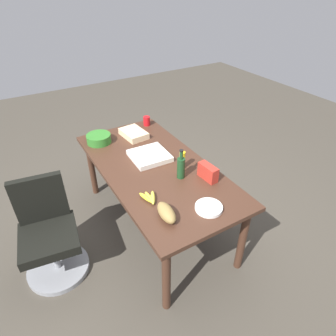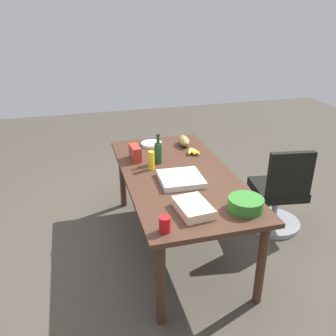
{
  "view_description": "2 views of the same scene",
  "coord_description": "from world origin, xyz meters",
  "px_view_note": "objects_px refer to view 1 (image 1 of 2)",
  "views": [
    {
      "loc": [
        -2.07,
        1.09,
        2.35
      ],
      "look_at": [
        -0.12,
        -0.08,
        0.79
      ],
      "focal_mm": 31.17,
      "sensor_mm": 36.0,
      "label": 1
    },
    {
      "loc": [
        2.79,
        -0.86,
        2.16
      ],
      "look_at": [
        -0.06,
        -0.08,
        0.81
      ],
      "focal_mm": 38.44,
      "sensor_mm": 36.0,
      "label": 2
    }
  ],
  "objects_px": {
    "banana_bunch": "(150,198)",
    "mustard_bottle": "(182,160)",
    "office_chair": "(50,239)",
    "salad_bowl": "(99,139)",
    "pizza_box": "(150,156)",
    "bread_loaf": "(166,213)",
    "paper_plate_stack": "(209,208)",
    "sheet_cake": "(134,134)",
    "red_solo_cup": "(147,121)",
    "chip_bag_red": "(208,172)",
    "conference_table": "(155,173)",
    "wine_bottle": "(181,167)"
  },
  "relations": [
    {
      "from": "banana_bunch",
      "to": "mustard_bottle",
      "type": "distance_m",
      "value": 0.56
    },
    {
      "from": "office_chair",
      "to": "mustard_bottle",
      "type": "relative_size",
      "value": 5.29
    },
    {
      "from": "salad_bowl",
      "to": "pizza_box",
      "type": "relative_size",
      "value": 0.73
    },
    {
      "from": "bread_loaf",
      "to": "paper_plate_stack",
      "type": "bearing_deg",
      "value": -105.31
    },
    {
      "from": "office_chair",
      "to": "paper_plate_stack",
      "type": "bearing_deg",
      "value": -123.07
    },
    {
      "from": "paper_plate_stack",
      "to": "sheet_cake",
      "type": "relative_size",
      "value": 0.69
    },
    {
      "from": "pizza_box",
      "to": "office_chair",
      "type": "bearing_deg",
      "value": 100.69
    },
    {
      "from": "sheet_cake",
      "to": "mustard_bottle",
      "type": "relative_size",
      "value": 1.83
    },
    {
      "from": "paper_plate_stack",
      "to": "salad_bowl",
      "type": "xyz_separation_m",
      "value": [
        1.48,
        0.37,
        0.03
      ]
    },
    {
      "from": "banana_bunch",
      "to": "red_solo_cup",
      "type": "relative_size",
      "value": 1.78
    },
    {
      "from": "office_chair",
      "to": "chip_bag_red",
      "type": "height_order",
      "value": "office_chair"
    },
    {
      "from": "chip_bag_red",
      "to": "red_solo_cup",
      "type": "distance_m",
      "value": 1.26
    },
    {
      "from": "conference_table",
      "to": "mustard_bottle",
      "type": "distance_m",
      "value": 0.31
    },
    {
      "from": "salad_bowl",
      "to": "chip_bag_red",
      "type": "distance_m",
      "value": 1.3
    },
    {
      "from": "conference_table",
      "to": "wine_bottle",
      "type": "relative_size",
      "value": 6.75
    },
    {
      "from": "banana_bunch",
      "to": "bread_loaf",
      "type": "distance_m",
      "value": 0.25
    },
    {
      "from": "banana_bunch",
      "to": "sheet_cake",
      "type": "relative_size",
      "value": 0.61
    },
    {
      "from": "paper_plate_stack",
      "to": "pizza_box",
      "type": "distance_m",
      "value": 0.91
    },
    {
      "from": "chip_bag_red",
      "to": "wine_bottle",
      "type": "bearing_deg",
      "value": 54.22
    },
    {
      "from": "red_solo_cup",
      "to": "chip_bag_red",
      "type": "bearing_deg",
      "value": 178.49
    },
    {
      "from": "red_solo_cup",
      "to": "conference_table",
      "type": "bearing_deg",
      "value": 157.46
    },
    {
      "from": "wine_bottle",
      "to": "red_solo_cup",
      "type": "distance_m",
      "value": 1.14
    },
    {
      "from": "banana_bunch",
      "to": "bread_loaf",
      "type": "height_order",
      "value": "bread_loaf"
    },
    {
      "from": "conference_table",
      "to": "bread_loaf",
      "type": "height_order",
      "value": "bread_loaf"
    },
    {
      "from": "conference_table",
      "to": "mustard_bottle",
      "type": "height_order",
      "value": "mustard_bottle"
    },
    {
      "from": "mustard_bottle",
      "to": "chip_bag_red",
      "type": "bearing_deg",
      "value": -158.82
    },
    {
      "from": "office_chair",
      "to": "mustard_bottle",
      "type": "distance_m",
      "value": 1.39
    },
    {
      "from": "pizza_box",
      "to": "banana_bunch",
      "type": "xyz_separation_m",
      "value": [
        -0.58,
        0.3,
        0.0
      ]
    },
    {
      "from": "paper_plate_stack",
      "to": "salad_bowl",
      "type": "distance_m",
      "value": 1.53
    },
    {
      "from": "sheet_cake",
      "to": "bread_loaf",
      "type": "xyz_separation_m",
      "value": [
        -1.32,
        0.35,
        0.02
      ]
    },
    {
      "from": "salad_bowl",
      "to": "bread_loaf",
      "type": "relative_size",
      "value": 1.09
    },
    {
      "from": "salad_bowl",
      "to": "mustard_bottle",
      "type": "height_order",
      "value": "mustard_bottle"
    },
    {
      "from": "salad_bowl",
      "to": "bread_loaf",
      "type": "height_order",
      "value": "bread_loaf"
    },
    {
      "from": "conference_table",
      "to": "salad_bowl",
      "type": "height_order",
      "value": "salad_bowl"
    },
    {
      "from": "paper_plate_stack",
      "to": "office_chair",
      "type": "bearing_deg",
      "value": 56.93
    },
    {
      "from": "banana_bunch",
      "to": "chip_bag_red",
      "type": "relative_size",
      "value": 0.98
    },
    {
      "from": "red_solo_cup",
      "to": "sheet_cake",
      "type": "bearing_deg",
      "value": 125.06
    },
    {
      "from": "conference_table",
      "to": "banana_bunch",
      "type": "xyz_separation_m",
      "value": [
        -0.42,
        0.28,
        0.11
      ]
    },
    {
      "from": "banana_bunch",
      "to": "red_solo_cup",
      "type": "distance_m",
      "value": 1.4
    },
    {
      "from": "conference_table",
      "to": "paper_plate_stack",
      "type": "xyz_separation_m",
      "value": [
        -0.75,
        -0.08,
        0.1
      ]
    },
    {
      "from": "pizza_box",
      "to": "wine_bottle",
      "type": "distance_m",
      "value": 0.45
    },
    {
      "from": "wine_bottle",
      "to": "red_solo_cup",
      "type": "height_order",
      "value": "wine_bottle"
    },
    {
      "from": "conference_table",
      "to": "salad_bowl",
      "type": "xyz_separation_m",
      "value": [
        0.73,
        0.3,
        0.13
      ]
    },
    {
      "from": "chip_bag_red",
      "to": "paper_plate_stack",
      "type": "bearing_deg",
      "value": 144.26
    },
    {
      "from": "wine_bottle",
      "to": "red_solo_cup",
      "type": "bearing_deg",
      "value": -11.65
    },
    {
      "from": "conference_table",
      "to": "paper_plate_stack",
      "type": "distance_m",
      "value": 0.76
    },
    {
      "from": "office_chair",
      "to": "chip_bag_red",
      "type": "relative_size",
      "value": 4.63
    },
    {
      "from": "wine_bottle",
      "to": "banana_bunch",
      "type": "bearing_deg",
      "value": 109.33
    },
    {
      "from": "office_chair",
      "to": "salad_bowl",
      "type": "height_order",
      "value": "office_chair"
    },
    {
      "from": "pizza_box",
      "to": "banana_bunch",
      "type": "relative_size",
      "value": 1.84
    }
  ]
}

